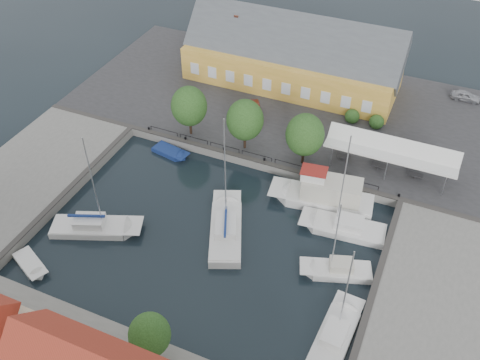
# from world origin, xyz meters

# --- Properties ---
(ground) EXTENTS (140.00, 140.00, 0.00)m
(ground) POSITION_xyz_m (0.00, 0.00, 0.00)
(ground) COLOR black
(ground) RESTS_ON ground
(north_quay) EXTENTS (56.00, 26.00, 1.00)m
(north_quay) POSITION_xyz_m (0.00, 23.00, 0.50)
(north_quay) COLOR #2D2D30
(north_quay) RESTS_ON ground
(west_quay) EXTENTS (12.00, 24.00, 1.00)m
(west_quay) POSITION_xyz_m (-22.00, -2.00, 0.50)
(west_quay) COLOR slate
(west_quay) RESTS_ON ground
(east_quay) EXTENTS (12.00, 24.00, 1.00)m
(east_quay) POSITION_xyz_m (22.00, -2.00, 0.50)
(east_quay) COLOR slate
(east_quay) RESTS_ON ground
(quay_edge_fittings) EXTENTS (56.00, 24.72, 0.40)m
(quay_edge_fittings) POSITION_xyz_m (0.02, 4.75, 1.06)
(quay_edge_fittings) COLOR #383533
(quay_edge_fittings) RESTS_ON north_quay
(warehouse) EXTENTS (28.56, 14.00, 9.55)m
(warehouse) POSITION_xyz_m (-2.60, 28.36, 4.43)
(warehouse) COLOR gold
(warehouse) RESTS_ON north_quay
(tent_canopy) EXTENTS (14.00, 4.00, 2.83)m
(tent_canopy) POSITION_xyz_m (14.00, 14.50, 3.68)
(tent_canopy) COLOR white
(tent_canopy) RESTS_ON north_quay
(quay_trees) EXTENTS (18.20, 4.20, 6.30)m
(quay_trees) POSITION_xyz_m (-2.00, 12.00, 4.88)
(quay_trees) COLOR black
(quay_trees) RESTS_ON north_quay
(car_silver) EXTENTS (3.74, 1.54, 1.27)m
(car_silver) POSITION_xyz_m (20.33, 32.77, 1.63)
(car_silver) COLOR #A7A8AF
(car_silver) RESTS_ON north_quay
(car_red) EXTENTS (3.65, 4.92, 1.55)m
(car_red) POSITION_xyz_m (-3.50, 18.24, 1.77)
(car_red) COLOR maroon
(car_red) RESTS_ON north_quay
(center_sailboat) EXTENTS (6.55, 10.23, 13.56)m
(center_sailboat) POSITION_xyz_m (1.22, -0.29, 0.36)
(center_sailboat) COLOR white
(center_sailboat) RESTS_ON ground
(trawler) EXTENTS (11.27, 4.65, 5.00)m
(trawler) POSITION_xyz_m (8.96, 7.71, 1.02)
(trawler) COLOR white
(trawler) RESTS_ON ground
(east_boat_a) EXTENTS (8.80, 3.60, 12.10)m
(east_boat_a) POSITION_xyz_m (11.92, 4.70, 0.26)
(east_boat_a) COLOR white
(east_boat_a) RESTS_ON ground
(east_boat_b) EXTENTS (6.90, 4.17, 9.31)m
(east_boat_b) POSITION_xyz_m (12.74, -0.87, 0.26)
(east_boat_b) COLOR white
(east_boat_b) RESTS_ON ground
(east_boat_c) EXTENTS (3.08, 8.39, 10.56)m
(east_boat_c) POSITION_xyz_m (14.41, -7.67, 0.26)
(east_boat_c) COLOR white
(east_boat_c) RESTS_ON ground
(west_boat_d) EXTENTS (9.36, 5.87, 12.08)m
(west_boat_d) POSITION_xyz_m (-10.96, -5.16, 0.27)
(west_boat_d) COLOR white
(west_boat_d) RESTS_ON ground
(launch_sw) EXTENTS (4.66, 3.35, 0.98)m
(launch_sw) POSITION_xyz_m (-13.76, -11.42, 0.09)
(launch_sw) COLOR white
(launch_sw) RESTS_ON ground
(launch_nw) EXTENTS (4.76, 2.60, 0.88)m
(launch_nw) POSITION_xyz_m (-10.10, 8.70, 0.09)
(launch_nw) COLOR navy
(launch_nw) RESTS_ON ground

